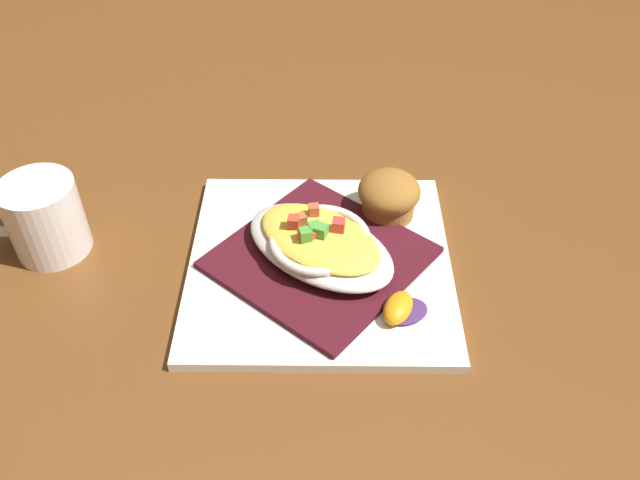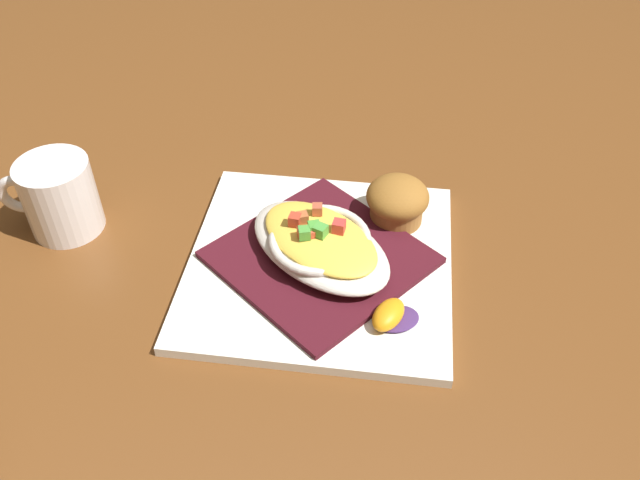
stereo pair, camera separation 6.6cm
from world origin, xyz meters
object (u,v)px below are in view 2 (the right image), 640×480
object	(u,v)px
muffin	(397,201)
coffee_mug	(60,200)
square_plate	(320,263)
orange_garnish	(391,316)
gratin_dish	(320,243)

from	to	relation	value
muffin	coffee_mug	size ratio (longest dim) A/B	0.63
square_plate	muffin	size ratio (longest dim) A/B	3.97
square_plate	coffee_mug	world-z (taller)	coffee_mug
square_plate	muffin	distance (m)	0.12
square_plate	orange_garnish	world-z (taller)	orange_garnish
orange_garnish	gratin_dish	bearing A→B (deg)	33.15
muffin	coffee_mug	world-z (taller)	coffee_mug
muffin	coffee_mug	distance (m)	0.40
square_plate	orange_garnish	xyz separation A→B (m)	(-0.10, -0.06, 0.01)
coffee_mug	muffin	bearing A→B (deg)	-95.48
orange_garnish	muffin	bearing A→B (deg)	-12.06
square_plate	muffin	xyz separation A→B (m)	(0.06, -0.10, 0.03)
muffin	orange_garnish	world-z (taller)	muffin
square_plate	gratin_dish	bearing A→B (deg)	53.78
square_plate	coffee_mug	size ratio (longest dim) A/B	2.50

